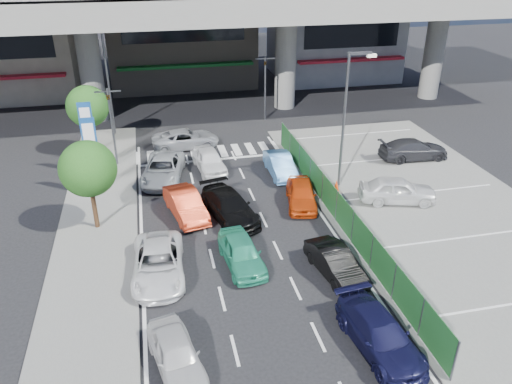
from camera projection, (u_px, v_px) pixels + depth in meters
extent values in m
plane|color=black|center=(245.00, 254.00, 23.76)|extent=(120.00, 120.00, 0.00)
cube|color=#61615E|center=(432.00, 210.00, 27.61)|extent=(12.00, 28.00, 0.06)
cube|color=#61615E|center=(98.00, 227.00, 25.86)|extent=(4.00, 30.00, 0.12)
cylinder|color=slate|center=(91.00, 71.00, 39.51)|extent=(1.80, 1.80, 8.00)
cylinder|color=slate|center=(285.00, 62.00, 42.60)|extent=(1.80, 1.80, 8.00)
cylinder|color=slate|center=(434.00, 54.00, 45.30)|extent=(1.80, 1.80, 8.00)
cube|color=slate|center=(188.00, 2.00, 38.77)|extent=(64.00, 14.00, 2.00)
cube|color=gray|center=(4.00, 23.00, 45.51)|extent=(12.00, 10.00, 13.00)
cube|color=#B51627|center=(0.00, 77.00, 42.77)|extent=(10.80, 1.60, 0.25)
cube|color=gray|center=(178.00, 5.00, 49.02)|extent=(14.00, 10.00, 15.00)
cube|color=#136022|center=(186.00, 65.00, 46.73)|extent=(12.60, 1.60, 0.25)
cube|color=black|center=(182.00, 3.00, 44.31)|extent=(11.20, 0.10, 6.75)
cube|color=gray|center=(334.00, 18.00, 51.92)|extent=(12.00, 10.00, 12.00)
cube|color=#B51627|center=(350.00, 59.00, 48.95)|extent=(10.80, 1.60, 0.25)
cube|color=black|center=(353.00, 18.00, 47.29)|extent=(9.60, 0.10, 5.40)
cylinder|color=#595B60|center=(112.00, 128.00, 31.81)|extent=(0.14, 0.14, 5.20)
cube|color=#595B60|center=(107.00, 92.00, 30.71)|extent=(1.60, 0.08, 0.08)
imported|color=black|center=(108.00, 96.00, 30.85)|extent=(0.26, 1.24, 0.50)
cylinder|color=#595B60|center=(265.00, 89.00, 40.15)|extent=(0.14, 0.14, 5.20)
cube|color=#595B60|center=(265.00, 59.00, 39.05)|extent=(1.60, 0.08, 0.08)
imported|color=black|center=(265.00, 62.00, 39.19)|extent=(0.26, 1.24, 0.50)
cylinder|color=#595B60|center=(344.00, 123.00, 28.51)|extent=(0.16, 0.16, 8.00)
cube|color=#595B60|center=(360.00, 53.00, 26.84)|extent=(1.40, 0.15, 0.15)
cube|color=silver|center=(372.00, 56.00, 27.05)|extent=(0.50, 0.22, 0.18)
cylinder|color=#595B60|center=(108.00, 83.00, 36.32)|extent=(0.16, 0.16, 8.00)
cube|color=#595B60|center=(110.00, 27.00, 34.66)|extent=(1.40, 0.15, 0.15)
cube|color=silver|center=(120.00, 29.00, 34.86)|extent=(0.50, 0.22, 0.18)
cylinder|color=#595B60|center=(96.00, 177.00, 28.82)|extent=(0.10, 0.10, 2.20)
cube|color=navy|center=(90.00, 143.00, 27.86)|extent=(0.80, 0.12, 3.00)
cube|color=white|center=(90.00, 144.00, 27.80)|extent=(0.60, 0.02, 2.40)
cylinder|color=#595B60|center=(92.00, 158.00, 31.35)|extent=(0.10, 0.10, 2.20)
cube|color=navy|center=(87.00, 126.00, 30.39)|extent=(0.80, 0.12, 3.00)
cube|color=white|center=(87.00, 127.00, 30.33)|extent=(0.60, 0.02, 2.40)
cylinder|color=#382314|center=(95.00, 208.00, 25.34)|extent=(0.24, 0.24, 2.40)
sphere|color=#1A4313|center=(88.00, 169.00, 24.34)|extent=(2.80, 2.80, 2.80)
cylinder|color=#382314|center=(92.00, 137.00, 34.31)|extent=(0.24, 0.24, 2.40)
sphere|color=#1A4313|center=(87.00, 106.00, 33.30)|extent=(2.80, 2.80, 2.80)
imported|color=silver|center=(176.00, 354.00, 17.26)|extent=(2.19, 3.88, 1.25)
imported|color=black|center=(380.00, 334.00, 18.07)|extent=(2.31, 4.64, 1.30)
imported|color=white|center=(158.00, 263.00, 21.98)|extent=(2.47, 4.92, 1.34)
imported|color=#2CA079|center=(242.00, 253.00, 22.72)|extent=(1.93, 4.03, 1.33)
imported|color=black|center=(335.00, 263.00, 22.07)|extent=(1.90, 3.93, 1.24)
imported|color=red|center=(186.00, 204.00, 26.78)|extent=(2.30, 4.38, 1.37)
imported|color=black|center=(230.00, 206.00, 26.55)|extent=(3.02, 5.08, 1.38)
imported|color=#C53C0D|center=(301.00, 194.00, 27.89)|extent=(2.35, 4.15, 1.33)
imported|color=#ADB2B6|center=(163.00, 169.00, 30.81)|extent=(3.21, 5.32, 1.38)
imported|color=white|center=(209.00, 160.00, 32.04)|extent=(2.06, 4.20, 1.38)
imported|color=#5494D7|center=(280.00, 165.00, 31.48)|extent=(1.39, 3.99, 1.31)
imported|color=#9A9DA2|center=(186.00, 139.00, 35.54)|extent=(4.89, 2.55, 1.31)
imported|color=silver|center=(397.00, 190.00, 28.06)|extent=(4.60, 2.77, 1.46)
imported|color=#2C2C30|center=(414.00, 149.00, 33.59)|extent=(4.73, 2.06, 1.36)
cone|color=#E63B0C|center=(336.00, 186.00, 29.37)|extent=(0.41, 0.41, 0.73)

